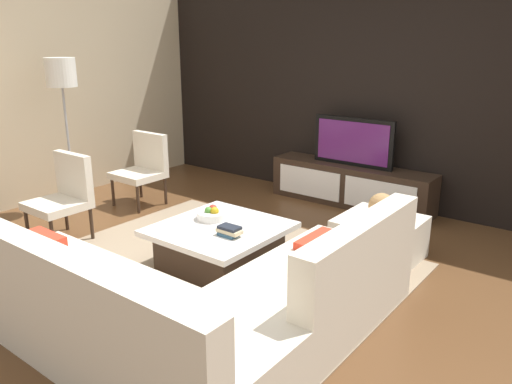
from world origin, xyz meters
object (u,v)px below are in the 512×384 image
accent_chair_far (144,165)px  television (353,142)px  ottoman (379,239)px  accent_chair_near (65,192)px  coffee_table (220,245)px  floor_lamp (62,82)px  fruit_bowl (212,214)px  sectional_couch (190,303)px  decorative_ball (382,206)px  book_stack (229,231)px  media_console (351,185)px

accent_chair_far → television: bearing=32.2°
ottoman → accent_chair_near: bearing=-152.0°
coffee_table → television: bearing=87.5°
coffee_table → floor_lamp: size_ratio=0.60×
floor_lamp → fruit_bowl: 2.52m
accent_chair_near → floor_lamp: floor_lamp is taller
coffee_table → floor_lamp: 2.78m
sectional_couch → ottoman: size_ratio=3.59×
ottoman → decorative_ball: (0.00, 0.00, 0.32)m
floor_lamp → sectional_couch: bearing=-20.1°
decorative_ball → book_stack: (-0.85, -1.12, -0.10)m
accent_chair_near → decorative_ball: size_ratio=3.64×
floor_lamp → book_stack: size_ratio=8.05×
decorative_ball → accent_chair_near: bearing=-152.0°
media_console → ottoman: media_console is taller
media_console → decorative_ball: size_ratio=8.51×
floor_lamp → ottoman: bearing=14.0°
television → decorative_ball: bearing=-53.3°
fruit_bowl → accent_chair_near: bearing=-159.8°
accent_chair_far → decorative_ball: bearing=-0.0°
floor_lamp → book_stack: floor_lamp is taller
media_console → fruit_bowl: size_ratio=7.27×
television → accent_chair_far: bearing=-143.8°
coffee_table → book_stack: size_ratio=4.85×
media_console → accent_chair_near: bearing=-122.9°
fruit_bowl → decorative_ball: bearing=36.0°
sectional_couch → book_stack: bearing=115.0°
floor_lamp → book_stack: (2.67, -0.25, -1.08)m
media_console → floor_lamp: size_ratio=1.15×
book_stack → decorative_ball: bearing=52.8°
media_console → sectional_couch: sectional_couch is taller
television → book_stack: size_ratio=4.66×
accent_chair_far → book_stack: accent_chair_far is taller
floor_lamp → accent_chair_far: size_ratio=2.03×
television → fruit_bowl: television is taller
fruit_bowl → accent_chair_far: size_ratio=0.32×
media_console → accent_chair_near: (-1.78, -2.75, 0.24)m
coffee_table → book_stack: bearing=-29.3°
accent_chair_near → book_stack: accent_chair_near is taller
sectional_couch → book_stack: sectional_couch is taller
coffee_table → accent_chair_far: accent_chair_far is taller
media_console → accent_chair_near: 3.28m
decorative_ball → television: bearing=126.7°
ottoman → accent_chair_far: 3.03m
television → floor_lamp: bearing=-139.6°
accent_chair_near → accent_chair_far: bearing=113.5°
fruit_bowl → accent_chair_far: accent_chair_far is taller
book_stack → ottoman: bearing=52.8°
sectional_couch → accent_chair_near: 2.38m
media_console → ottoman: size_ratio=2.91×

